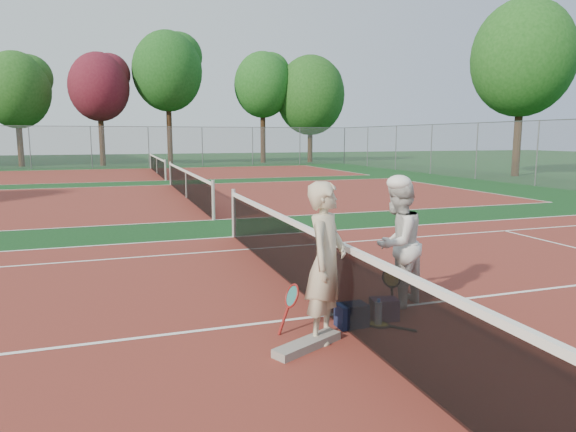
{
  "coord_description": "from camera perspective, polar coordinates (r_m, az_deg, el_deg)",
  "views": [
    {
      "loc": [
        -2.53,
        -5.8,
        2.27
      ],
      "look_at": [
        0.0,
        1.65,
        1.05
      ],
      "focal_mm": 32.0,
      "sensor_mm": 36.0,
      "label": 1
    }
  ],
  "objects": [
    {
      "name": "tree_back_5",
      "position": [
        46.46,
        2.5,
        13.23
      ],
      "size": [
        6.03,
        6.03,
        9.33
      ],
      "color": "#382314",
      "rests_on": "ground"
    },
    {
      "name": "tree_right_1",
      "position": [
        32.9,
        24.63,
        15.63
      ],
      "size": [
        5.67,
        5.67,
        9.89
      ],
      "color": "#382314",
      "rests_on": "ground"
    },
    {
      "name": "water_bottle",
      "position": [
        6.4,
        10.01,
        -10.68
      ],
      "size": [
        0.09,
        0.09,
        0.3
      ],
      "primitive_type": "cylinder",
      "color": "#AEC3DC",
      "rests_on": "ground"
    },
    {
      "name": "sports_bag_navy",
      "position": [
        6.34,
        7.08,
        -10.89
      ],
      "size": [
        0.37,
        0.26,
        0.28
      ],
      "primitive_type": "cube",
      "rotation": [
        0.0,
        0.0,
        0.04
      ],
      "color": "black",
      "rests_on": "ground"
    },
    {
      "name": "net_main",
      "position": [
        6.57,
        4.66,
        -6.76
      ],
      "size": [
        0.1,
        10.98,
        1.02
      ],
      "primitive_type": null,
      "color": "black",
      "rests_on": "ground"
    },
    {
      "name": "court_main",
      "position": [
        6.72,
        4.6,
        -10.93
      ],
      "size": [
        23.77,
        10.97,
        0.01
      ],
      "primitive_type": "cube",
      "color": "maroon",
      "rests_on": "ground"
    },
    {
      "name": "tree_back_3",
      "position": [
        43.82,
        -13.26,
        15.35
      ],
      "size": [
        5.55,
        5.55,
        10.65
      ],
      "color": "#382314",
      "rests_on": "ground"
    },
    {
      "name": "player_a",
      "position": [
        5.72,
        4.25,
        -5.12
      ],
      "size": [
        0.75,
        0.77,
        1.79
      ],
      "primitive_type": "imported",
      "rotation": [
        0.0,
        0.0,
        0.85
      ],
      "color": "#C3B597",
      "rests_on": "ground"
    },
    {
      "name": "sports_bag_purple",
      "position": [
        6.63,
        10.63,
        -10.14
      ],
      "size": [
        0.37,
        0.29,
        0.27
      ],
      "primitive_type": "cube",
      "rotation": [
        0.0,
        0.0,
        -0.2
      ],
      "color": "black",
      "rests_on": "ground"
    },
    {
      "name": "net_cover_canvas",
      "position": [
        5.72,
        2.16,
        -14.07
      ],
      "size": [
        0.89,
        0.58,
        0.09
      ],
      "primitive_type": "cube",
      "rotation": [
        0.0,
        0.0,
        0.46
      ],
      "color": "slate",
      "rests_on": "ground"
    },
    {
      "name": "player_b",
      "position": [
        7.01,
        12.01,
        -3.02
      ],
      "size": [
        1.04,
        0.97,
        1.71
      ],
      "primitive_type": "imported",
      "rotation": [
        0.0,
        0.0,
        3.65
      ],
      "color": "silver",
      "rests_on": "ground"
    },
    {
      "name": "court_far_a",
      "position": [
        19.6,
        -11.2,
        2.01
      ],
      "size": [
        23.77,
        10.97,
        0.01
      ],
      "primitive_type": "cube",
      "color": "maroon",
      "rests_on": "ground"
    },
    {
      "name": "tree_back_1",
      "position": [
        44.43,
        -27.99,
        12.24
      ],
      "size": [
        4.97,
        4.97,
        8.58
      ],
      "color": "#382314",
      "rests_on": "ground"
    },
    {
      "name": "racket_black_held",
      "position": [
        6.88,
        11.34,
        -8.11
      ],
      "size": [
        0.35,
        0.35,
        0.58
      ],
      "primitive_type": null,
      "rotation": [
        0.0,
        0.0,
        3.94
      ],
      "color": "black",
      "rests_on": "ground"
    },
    {
      "name": "net_far_a",
      "position": [
        19.55,
        -11.25,
        3.48
      ],
      "size": [
        0.1,
        10.98,
        1.02
      ],
      "primitive_type": null,
      "color": "black",
      "rests_on": "ground"
    },
    {
      "name": "racket_red",
      "position": [
        6.07,
        0.43,
        -10.29
      ],
      "size": [
        0.29,
        0.31,
        0.57
      ],
      "primitive_type": null,
      "rotation": [
        0.0,
        0.0,
        0.19
      ],
      "color": "maroon",
      "rests_on": "ground"
    },
    {
      "name": "court_far_b",
      "position": [
        32.98,
        -14.34,
        4.6
      ],
      "size": [
        23.77,
        10.97,
        0.01
      ],
      "primitive_type": "cube",
      "color": "maroon",
      "rests_on": "ground"
    },
    {
      "name": "racket_spare",
      "position": [
        6.46,
        10.0,
        -11.77
      ],
      "size": [
        0.61,
        0.62,
        0.03
      ],
      "primitive_type": null,
      "rotation": [
        0.0,
        0.0,
        2.32
      ],
      "color": "black",
      "rests_on": "ground"
    },
    {
      "name": "fence_back",
      "position": [
        39.89,
        -15.22,
        7.41
      ],
      "size": [
        32.0,
        0.06,
        3.0
      ],
      "primitive_type": null,
      "color": "slate",
      "rests_on": "ground"
    },
    {
      "name": "tree_back_4",
      "position": [
        45.61,
        -2.84,
        14.31
      ],
      "size": [
        4.88,
        4.88,
        9.48
      ],
      "color": "#382314",
      "rests_on": "ground"
    },
    {
      "name": "ground",
      "position": [
        6.72,
        4.6,
        -10.95
      ],
      "size": [
        130.0,
        130.0,
        0.0
      ],
      "primitive_type": "plane",
      "color": "#0E3414",
      "rests_on": "ground"
    },
    {
      "name": "tree_back_maroon",
      "position": [
        43.19,
        -20.26,
        13.27
      ],
      "size": [
        4.56,
        4.56,
        8.67
      ],
      "color": "#382314",
      "rests_on": "ground"
    },
    {
      "name": "net_far_b",
      "position": [
        32.95,
        -14.37,
        5.48
      ],
      "size": [
        0.1,
        10.98,
        1.02
      ],
      "primitive_type": null,
      "color": "black",
      "rests_on": "ground"
    }
  ]
}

